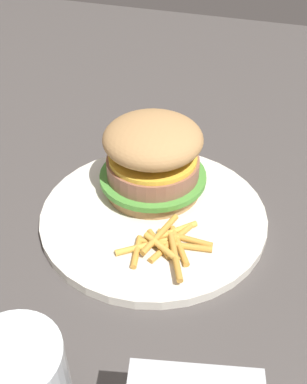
{
  "coord_description": "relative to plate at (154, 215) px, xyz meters",
  "views": [
    {
      "loc": [
        0.39,
        0.16,
        0.38
      ],
      "look_at": [
        -0.01,
        0.02,
        0.04
      ],
      "focal_mm": 42.49,
      "sensor_mm": 36.0,
      "label": 1
    }
  ],
  "objects": [
    {
      "name": "sandwich",
      "position": [
        -0.04,
        -0.02,
        0.06
      ],
      "size": [
        0.14,
        0.14,
        0.1
      ],
      "color": "tan",
      "rests_on": "plate"
    },
    {
      "name": "fries_pile",
      "position": [
        0.05,
        0.03,
        0.01
      ],
      "size": [
        0.1,
        0.1,
        0.01
      ],
      "color": "gold",
      "rests_on": "plate"
    },
    {
      "name": "plate",
      "position": [
        0.0,
        0.0,
        0.0
      ],
      "size": [
        0.27,
        0.27,
        0.01
      ],
      "primitive_type": "cylinder",
      "color": "silver",
      "rests_on": "ground_plane"
    },
    {
      "name": "ground_plane",
      "position": [
        0.01,
        -0.02,
        -0.01
      ],
      "size": [
        1.6,
        1.6,
        0.0
      ],
      "primitive_type": "plane",
      "color": "#47423F"
    }
  ]
}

